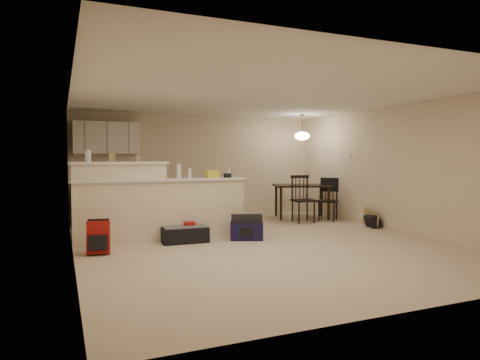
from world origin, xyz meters
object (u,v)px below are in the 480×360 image
navy_duffel (247,231)px  dining_table (302,189)px  pendant_lamp (302,136)px  red_backpack (98,238)px  dining_chair_far (328,200)px  dining_chair_near (303,199)px  suitcase (184,234)px  black_daypack (373,221)px

navy_duffel → dining_table: bearing=62.4°
navy_duffel → pendant_lamp: bearing=62.4°
pendant_lamp → red_backpack: pendant_lamp is taller
pendant_lamp → dining_chair_far: pendant_lamp is taller
dining_table → dining_chair_far: dining_chair_far is taller
dining_chair_near → dining_chair_far: dining_chair_near is taller
pendant_lamp → dining_chair_near: size_ratio=0.58×
red_backpack → suitcase: bearing=23.5°
dining_table → navy_duffel: (-2.31, -1.96, -0.56)m
black_daypack → pendant_lamp: bearing=31.1°
dining_table → dining_chair_far: bearing=-38.8°
dining_chair_near → dining_chair_far: size_ratio=1.09×
suitcase → red_backpack: (-1.45, -0.40, 0.12)m
red_backpack → black_daypack: red_backpack is taller
pendant_lamp → navy_duffel: (-2.31, -1.96, -1.83)m
pendant_lamp → dining_chair_near: pendant_lamp is taller
dining_table → pendant_lamp: bearing=134.9°
dining_chair_near → red_backpack: (-4.53, -1.54, -0.28)m
dining_table → pendant_lamp: (-0.00, 0.00, 1.27)m
dining_chair_far → navy_duffel: size_ratio=1.69×
red_backpack → navy_duffel: bearing=11.8°
suitcase → red_backpack: red_backpack is taller
navy_duffel → red_backpack: bearing=-154.2°
dining_chair_near → navy_duffel: (-2.00, -1.38, -0.37)m
dining_table → red_backpack: (-4.84, -2.12, -0.47)m
pendant_lamp → dining_chair_far: (0.37, -0.57, -1.50)m
pendant_lamp → black_daypack: bearing=-70.0°
dining_table → black_daypack: dining_table is taller
dining_chair_near → pendant_lamp: bearing=67.5°
dining_chair_far → suitcase: 3.94m
dining_chair_far → navy_duffel: (-2.68, -1.40, -0.33)m
dining_chair_far → navy_duffel: 3.04m
dining_chair_near → suitcase: bearing=-154.3°
dining_table → dining_chair_far: 0.71m
dining_chair_far → suitcase: (-3.75, -1.16, -0.35)m
suitcase → black_daypack: size_ratio=2.56×
pendant_lamp → suitcase: pendant_lamp is taller
dining_chair_near → black_daypack: (0.96, -1.20, -0.40)m
dining_chair_far → red_backpack: bearing=-117.7°
dining_table → suitcase: dining_table is taller
suitcase → black_daypack: (4.04, -0.06, 0.00)m
dining_table → suitcase: size_ratio=1.95×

